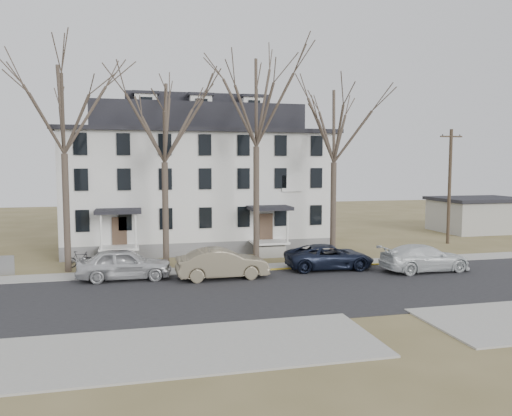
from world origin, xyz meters
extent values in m
plane|color=olive|center=(0.00, 0.00, 0.00)|extent=(120.00, 120.00, 0.00)
cube|color=#27272A|center=(0.00, 2.00, 0.00)|extent=(120.00, 10.00, 0.04)
cube|color=#A09F97|center=(0.00, 8.00, 0.00)|extent=(120.00, 2.00, 0.08)
cube|color=#A09F97|center=(-8.00, -5.00, 0.00)|extent=(20.00, 5.00, 0.08)
cube|color=gold|center=(5.00, 7.10, 0.00)|extent=(14.00, 0.25, 0.06)
cube|color=slate|center=(-2.00, 18.00, 0.50)|extent=(20.00, 10.00, 1.00)
cube|color=silver|center=(-2.00, 18.00, 5.00)|extent=(20.00, 10.00, 8.00)
cube|color=black|center=(-2.00, 18.00, 9.10)|extent=(20.80, 10.80, 0.30)
cube|color=black|center=(-2.00, 18.00, 10.25)|extent=(16.00, 7.00, 2.00)
cube|color=black|center=(-2.00, 18.00, 11.65)|extent=(11.00, 4.50, 0.80)
cube|color=white|center=(-8.00, 12.04, 1.00)|extent=(2.60, 2.00, 0.16)
cube|color=white|center=(2.50, 12.04, 1.00)|extent=(2.60, 2.00, 0.16)
cube|color=white|center=(4.50, 12.92, 5.20)|extent=(1.60, 0.08, 1.20)
cube|color=#A09F97|center=(26.00, 20.00, 1.50)|extent=(8.00, 6.00, 3.00)
cube|color=black|center=(26.00, 20.00, 3.20)|extent=(8.50, 6.50, 0.30)
cylinder|color=#473B31|center=(-11.00, 9.80, 3.64)|extent=(0.40, 0.40, 7.28)
cylinder|color=#473B31|center=(-5.00, 9.80, 3.38)|extent=(0.40, 0.40, 6.76)
cylinder|color=#473B31|center=(1.00, 9.80, 3.90)|extent=(0.40, 0.40, 7.80)
cylinder|color=#473B31|center=(6.50, 9.80, 3.38)|extent=(0.40, 0.40, 6.76)
cylinder|color=#3D3023|center=(18.50, 14.00, 4.75)|extent=(0.28, 0.28, 9.50)
cube|color=#3D3023|center=(18.50, 14.00, 8.90)|extent=(2.00, 0.12, 0.12)
imported|color=silver|center=(-7.52, 6.64, 0.90)|extent=(5.37, 2.31, 1.81)
imported|color=#776D55|center=(-2.02, 5.60, 0.87)|extent=(5.34, 2.00, 1.74)
imported|color=black|center=(4.99, 6.65, 0.77)|extent=(5.70, 2.86, 1.55)
imported|color=silver|center=(10.49, 4.68, 0.82)|extent=(5.67, 2.41, 1.63)
imported|color=black|center=(-9.82, 10.72, 0.45)|extent=(1.81, 1.11, 0.90)
imported|color=black|center=(-10.37, 10.60, 0.53)|extent=(1.79, 0.57, 1.07)
camera|label=1|loc=(-6.68, -22.53, 6.67)|focal=35.00mm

